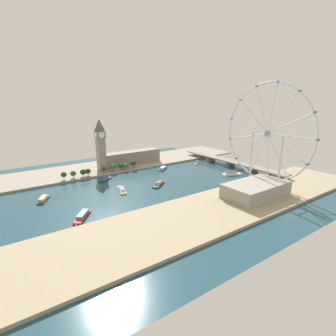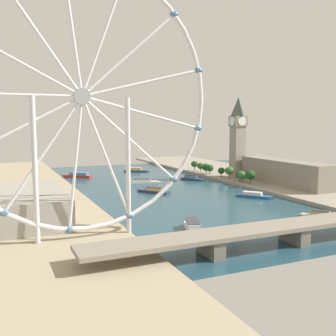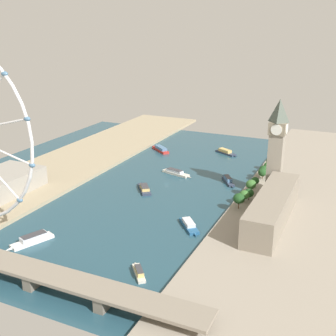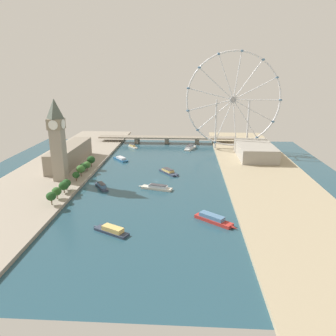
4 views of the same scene
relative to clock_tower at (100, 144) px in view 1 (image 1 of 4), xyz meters
The scene contains 17 objects.
ground_plane 106.92m from the clock_tower, ahead, with size 401.71×401.71×0.00m, color #234756.
riverbank_left 50.07m from the clock_tower, 145.26° to the left, with size 90.00×520.00×3.00m, color gray.
riverbank_right 216.65m from the clock_tower, ahead, with size 90.00×520.00×3.00m, color tan.
clock_tower is the anchor object (origin of this frame).
parliament_block 68.26m from the clock_tower, 100.63° to the left, with size 22.00×103.21×21.85m, color gray.
tree_row_embankment 38.97m from the clock_tower, 16.84° to the right, with size 11.64×119.42×12.79m.
ferris_wheel 244.81m from the clock_tower, 38.73° to the left, with size 131.14×3.20×133.08m.
riverside_hall 240.74m from the clock_tower, 25.82° to the left, with size 43.45×77.90×16.72m, color gray.
river_bridge 218.90m from the clock_tower, 63.61° to the left, with size 213.71×17.97×10.19m.
tour_boat_0 121.46m from the clock_tower, 19.03° to the left, with size 23.63×29.03×4.99m.
tour_boat_1 107.58m from the clock_tower, 64.04° to the left, with size 23.29×26.75×4.49m.
tour_boat_2 108.68m from the clock_tower, ahead, with size 34.86×14.92×4.86m.
tour_boat_3 134.55m from the clock_tower, 53.90° to the right, with size 29.99×19.28×5.04m.
tour_boat_4 208.22m from the clock_tower, 49.59° to the left, with size 18.36×33.81×5.95m.
tour_boat_5 174.35m from the clock_tower, 28.86° to the right, with size 31.35×26.23×5.63m.
tour_boat_6 171.99m from the clock_tower, 73.62° to the left, with size 17.42×20.18×4.87m.
tour_boat_7 63.51m from the clock_tower, 17.07° to the right, with size 19.20×26.62×5.49m.
Camera 1 is at (301.69, -168.58, 119.15)m, focal length 28.74 mm.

